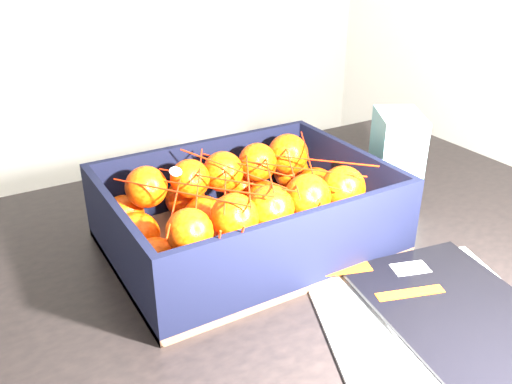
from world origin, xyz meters
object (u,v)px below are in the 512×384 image
table (283,279)px  retail_carton (396,158)px  produce_crate (247,222)px  magazine_stack (440,317)px

table → retail_carton: (0.25, 0.00, 0.19)m
table → produce_crate: (-0.07, 0.00, 0.14)m
produce_crate → retail_carton: 0.33m
magazine_stack → table: bearing=99.0°
table → retail_carton: bearing=0.2°
magazine_stack → retail_carton: bearing=56.9°
magazine_stack → retail_carton: size_ratio=2.15×
table → magazine_stack: size_ratio=3.19×
retail_carton → magazine_stack: bearing=-93.1°
magazine_stack → produce_crate: bearing=111.7°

